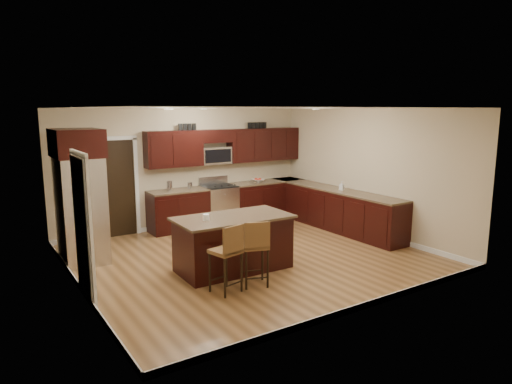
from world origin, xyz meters
TOP-DOWN VIEW (x-y plane):
  - floor at (0.00, 0.00)m, footprint 6.00×6.00m
  - ceiling at (0.00, 0.00)m, footprint 6.00×6.00m
  - wall_back at (0.00, 2.75)m, footprint 6.00×0.00m
  - wall_left at (-3.00, 0.00)m, footprint 0.00×5.50m
  - wall_right at (3.00, 0.00)m, footprint 0.00×5.50m
  - base_cabinets at (1.90, 1.45)m, footprint 4.02×3.96m
  - upper_cabinets at (1.04, 2.58)m, footprint 4.00×0.33m
  - range at (0.68, 2.45)m, footprint 0.76×0.64m
  - microwave at (0.68, 2.60)m, footprint 0.76×0.31m
  - doorway at (-1.65, 2.73)m, footprint 0.85×0.03m
  - pantry_door at (-2.98, -0.30)m, footprint 0.03×0.80m
  - letter_decor at (0.90, 2.58)m, footprint 2.20×0.03m
  - island at (-0.59, -0.41)m, footprint 1.95×1.06m
  - stool_left at (-1.17, -1.25)m, footprint 0.46×0.46m
  - stool_mid at (-0.69, -1.25)m, footprint 0.49×0.49m
  - refrigerator at (-2.62, 1.41)m, footprint 0.79×0.99m
  - floor_mat at (1.46, 1.92)m, footprint 0.89×0.63m
  - fruit_bowl at (1.77, 2.45)m, footprint 0.31×0.31m
  - soap_bottle at (2.70, 0.48)m, footprint 0.12×0.12m
  - canister_tall at (-0.54, 2.45)m, footprint 0.12×0.12m
  - canister_short at (-0.05, 2.45)m, footprint 0.11×0.11m
  - island_jar at (-1.09, -0.41)m, footprint 0.10×0.10m

SIDE VIEW (x-z plane):
  - floor at x=0.00m, z-range 0.00..0.00m
  - floor_mat at x=1.46m, z-range 0.00..0.01m
  - island at x=-0.59m, z-range -0.03..0.89m
  - base_cabinets at x=1.90m, z-range 0.00..0.92m
  - range at x=0.68m, z-range -0.08..1.03m
  - stool_mid at x=-0.69m, z-range 0.13..1.16m
  - stool_left at x=-1.17m, z-range 0.13..1.17m
  - fruit_bowl at x=1.77m, z-range 0.92..0.99m
  - island_jar at x=-1.09m, z-range 0.92..1.02m
  - canister_short at x=-0.05m, z-range 0.92..1.07m
  - soap_bottle at x=2.70m, z-range 0.92..1.12m
  - pantry_door at x=-2.98m, z-range 0.00..2.04m
  - canister_tall at x=-0.54m, z-range 0.92..1.14m
  - doorway at x=-1.65m, z-range 0.00..2.06m
  - refrigerator at x=-2.62m, z-range 0.03..2.38m
  - wall_back at x=0.00m, z-range -1.65..4.35m
  - wall_left at x=-3.00m, z-range -1.40..4.10m
  - wall_right at x=3.00m, z-range -1.40..4.10m
  - microwave at x=0.68m, z-range 1.42..1.82m
  - upper_cabinets at x=1.04m, z-range 1.44..2.24m
  - letter_decor at x=0.90m, z-range 2.22..2.37m
  - ceiling at x=0.00m, z-range 2.70..2.70m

